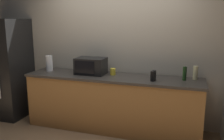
% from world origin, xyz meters
% --- Properties ---
extents(ground_plane, '(8.00, 8.00, 0.00)m').
position_xyz_m(ground_plane, '(0.00, 0.00, 0.00)').
color(ground_plane, '#93704C').
extents(back_wall, '(6.40, 0.10, 2.70)m').
position_xyz_m(back_wall, '(0.00, 0.81, 1.35)').
color(back_wall, '#B2A893').
rests_on(back_wall, ground_plane).
extents(counter_run, '(2.84, 0.64, 0.90)m').
position_xyz_m(counter_run, '(0.00, 0.40, 0.45)').
color(counter_run, '#9E6B38').
rests_on(counter_run, ground_plane).
extents(refrigerator, '(0.72, 0.73, 1.80)m').
position_xyz_m(refrigerator, '(-2.05, 0.40, 0.90)').
color(refrigerator, black).
rests_on(refrigerator, ground_plane).
extents(microwave, '(0.48, 0.35, 0.27)m').
position_xyz_m(microwave, '(-0.38, 0.45, 1.04)').
color(microwave, black).
rests_on(microwave, counter_run).
extents(paper_towel_roll, '(0.12, 0.12, 0.27)m').
position_xyz_m(paper_towel_roll, '(-1.17, 0.45, 1.04)').
color(paper_towel_roll, white).
rests_on(paper_towel_roll, counter_run).
extents(cordless_phone, '(0.07, 0.12, 0.15)m').
position_xyz_m(cordless_phone, '(0.67, 0.30, 0.98)').
color(cordless_phone, black).
rests_on(cordless_phone, counter_run).
extents(bottle_wine, '(0.06, 0.06, 0.20)m').
position_xyz_m(bottle_wine, '(1.11, 0.48, 1.00)').
color(bottle_wine, '#1E3F19').
rests_on(bottle_wine, counter_run).
extents(bottle_hand_soap, '(0.07, 0.07, 0.21)m').
position_xyz_m(bottle_hand_soap, '(1.26, 0.56, 1.00)').
color(bottle_hand_soap, beige).
rests_on(bottle_hand_soap, counter_run).
extents(mug_yellow, '(0.09, 0.09, 0.11)m').
position_xyz_m(mug_yellow, '(-0.02, 0.49, 0.95)').
color(mug_yellow, yellow).
rests_on(mug_yellow, counter_run).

